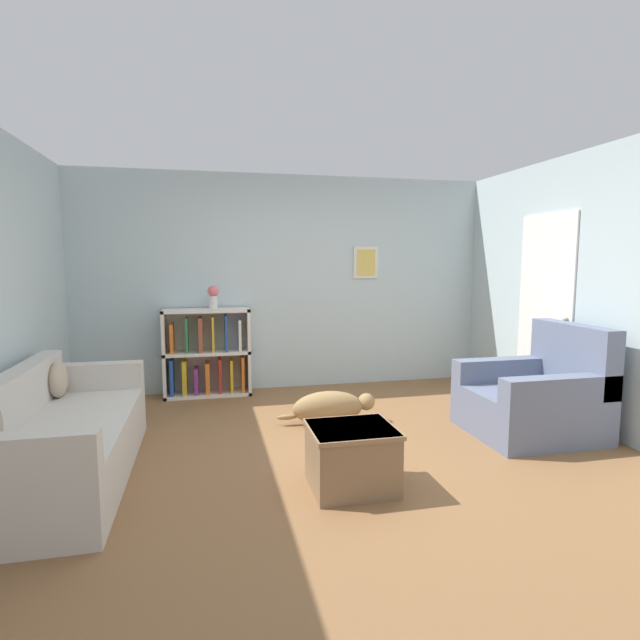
{
  "coord_description": "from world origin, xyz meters",
  "views": [
    {
      "loc": [
        -0.97,
        -3.85,
        1.56
      ],
      "look_at": [
        0.0,
        0.4,
        1.05
      ],
      "focal_mm": 28.0,
      "sensor_mm": 36.0,
      "label": 1
    }
  ],
  "objects_px": {
    "recliner_chair": "(537,398)",
    "dog": "(330,407)",
    "couch": "(58,441)",
    "bookshelf": "(207,355)",
    "vase": "(213,296)",
    "coffee_table": "(352,456)"
  },
  "relations": [
    {
      "from": "recliner_chair",
      "to": "dog",
      "type": "height_order",
      "value": "recliner_chair"
    },
    {
      "from": "couch",
      "to": "bookshelf",
      "type": "xyz_separation_m",
      "value": [
        1.04,
        2.14,
        0.18
      ]
    },
    {
      "from": "bookshelf",
      "to": "vase",
      "type": "relative_size",
      "value": 3.8
    },
    {
      "from": "couch",
      "to": "coffee_table",
      "type": "height_order",
      "value": "couch"
    },
    {
      "from": "recliner_chair",
      "to": "bookshelf",
      "type": "bearing_deg",
      "value": 145.38
    },
    {
      "from": "vase",
      "to": "recliner_chair",
      "type": "bearing_deg",
      "value": -35.23
    },
    {
      "from": "couch",
      "to": "bookshelf",
      "type": "distance_m",
      "value": 2.38
    },
    {
      "from": "couch",
      "to": "bookshelf",
      "type": "relative_size",
      "value": 2.02
    },
    {
      "from": "bookshelf",
      "to": "vase",
      "type": "height_order",
      "value": "vase"
    },
    {
      "from": "recliner_chair",
      "to": "dog",
      "type": "relative_size",
      "value": 1.08
    },
    {
      "from": "bookshelf",
      "to": "recliner_chair",
      "type": "bearing_deg",
      "value": -34.62
    },
    {
      "from": "coffee_table",
      "to": "dog",
      "type": "relative_size",
      "value": 0.61
    },
    {
      "from": "vase",
      "to": "bookshelf",
      "type": "bearing_deg",
      "value": 168.36
    },
    {
      "from": "bookshelf",
      "to": "recliner_chair",
      "type": "distance_m",
      "value": 3.55
    },
    {
      "from": "recliner_chair",
      "to": "vase",
      "type": "relative_size",
      "value": 3.9
    },
    {
      "from": "bookshelf",
      "to": "recliner_chair",
      "type": "relative_size",
      "value": 0.97
    },
    {
      "from": "bookshelf",
      "to": "recliner_chair",
      "type": "height_order",
      "value": "bookshelf"
    },
    {
      "from": "bookshelf",
      "to": "coffee_table",
      "type": "bearing_deg",
      "value": -70.42
    },
    {
      "from": "bookshelf",
      "to": "dog",
      "type": "xyz_separation_m",
      "value": [
        1.16,
        -1.34,
        -0.31
      ]
    },
    {
      "from": "couch",
      "to": "dog",
      "type": "distance_m",
      "value": 2.34
    },
    {
      "from": "couch",
      "to": "vase",
      "type": "relative_size",
      "value": 7.66
    },
    {
      "from": "coffee_table",
      "to": "vase",
      "type": "xyz_separation_m",
      "value": [
        -0.87,
        2.7,
        0.94
      ]
    }
  ]
}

